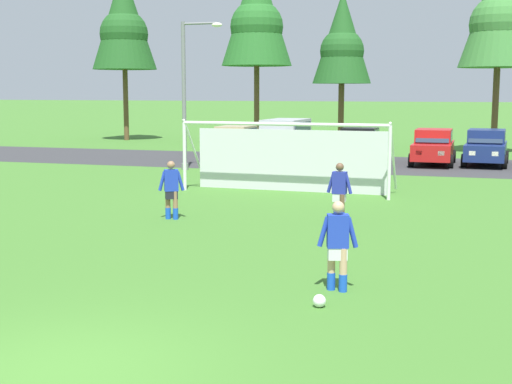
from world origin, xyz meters
The scene contains 17 objects.
ground_plane centered at (0.00, 15.00, 0.00)m, with size 400.00×400.00×0.00m, color #3D7028.
parking_lot_strip centered at (0.00, 26.93, 0.00)m, with size 52.00×8.40×0.01m, color #333335.
soccer_ball centered at (2.63, 3.60, 0.11)m, with size 0.22×0.22×0.22m.
soccer_goal centered at (-1.23, 16.58, 1.29)m, with size 7.47×2.14×2.57m.
player_striker_near centered at (-3.02, 10.40, 0.82)m, with size 0.72×0.39×1.64m.
player_defender_far centered at (1.57, 11.26, 0.82)m, with size 0.73×0.34×1.64m.
player_winger_left centered at (2.73, 4.67, 0.82)m, with size 0.75×0.34×1.64m.
parked_car_slot_far_left centered at (-6.90, 27.60, 0.88)m, with size 2.17×4.27×1.72m.
parked_car_slot_left centered at (-3.87, 26.28, 1.11)m, with size 2.36×4.71×2.16m.
parked_car_slot_center_left centered at (-0.43, 28.03, 0.88)m, with size 2.05×4.21×1.72m.
parked_car_slot_center centered at (3.21, 27.52, 0.88)m, with size 2.09×4.22×1.72m.
parked_car_slot_center_right centered at (5.65, 27.96, 0.88)m, with size 2.24×4.31×1.72m.
tree_left_edge centered at (-18.93, 38.69, 8.33)m, with size 4.54×4.54×12.11m.
tree_mid_left centered at (-8.90, 38.08, 8.56)m, with size 4.67×4.67×12.45m.
tree_center_back centered at (-2.83, 36.02, 6.57)m, with size 3.59×3.59×9.57m.
tree_mid_right centered at (6.19, 35.08, 8.02)m, with size 4.37×4.37×11.65m.
street_lamp centered at (-7.27, 22.06, 3.43)m, with size 2.00×0.32×6.58m.
Camera 1 is at (4.94, -7.64, 3.60)m, focal length 49.71 mm.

